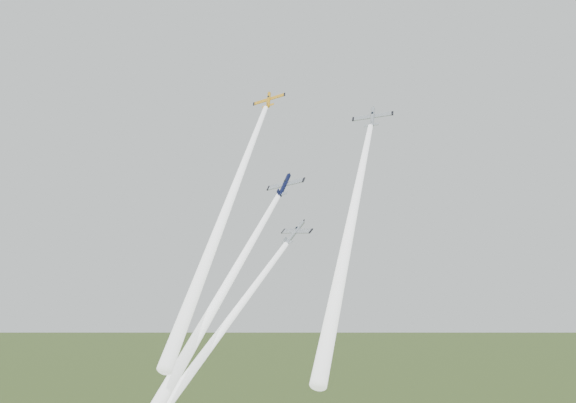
% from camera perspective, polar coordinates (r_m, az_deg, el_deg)
% --- Properties ---
extents(plane_yellow, '(9.23, 7.09, 7.50)m').
position_cam_1_polar(plane_yellow, '(155.63, -1.54, 8.05)').
color(plane_yellow, '#F5A515').
extents(smoke_trail_yellow, '(11.87, 50.32, 49.79)m').
position_cam_1_polar(smoke_trail_yellow, '(125.89, -4.96, -0.79)').
color(smoke_trail_yellow, white).
extents(plane_navy, '(8.78, 7.39, 7.79)m').
position_cam_1_polar(plane_navy, '(138.61, -0.28, 1.30)').
color(plane_navy, black).
extents(smoke_trail_navy, '(5.23, 42.73, 41.81)m').
position_cam_1_polar(smoke_trail_navy, '(118.34, -5.85, -8.27)').
color(smoke_trail_navy, white).
extents(plane_silver_right, '(9.27, 7.64, 7.08)m').
position_cam_1_polar(plane_silver_right, '(138.31, 6.68, 6.65)').
color(plane_silver_right, '#ABB2BA').
extents(smoke_trail_silver_right, '(9.44, 43.56, 42.90)m').
position_cam_1_polar(smoke_trail_silver_right, '(112.21, 4.88, -2.26)').
color(smoke_trail_silver_right, white).
extents(plane_silver_low, '(9.26, 8.20, 6.34)m').
position_cam_1_polar(plane_silver_low, '(134.25, 0.55, -2.44)').
color(plane_silver_low, '#A5ABB3').
extents(smoke_trail_silver_low, '(17.45, 44.80, 45.72)m').
position_cam_1_polar(smoke_trail_silver_low, '(118.57, -8.08, -13.69)').
color(smoke_trail_silver_low, white).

